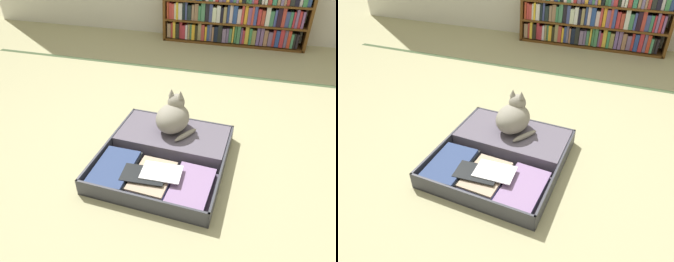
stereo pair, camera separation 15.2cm
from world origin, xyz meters
TOP-DOWN VIEW (x-y plane):
  - ground_plane at (0.00, 0.00)m, footprint 10.00×10.00m
  - tatami_border at (0.00, 1.36)m, footprint 4.80×0.05m
  - bookshelf at (0.03, 2.25)m, footprint 1.59×0.25m
  - open_suitcase at (-0.14, 0.04)m, footprint 0.74×0.79m
  - black_cat at (-0.13, 0.22)m, footprint 0.28×0.28m

SIDE VIEW (x-z plane):
  - ground_plane at x=0.00m, z-range 0.00..0.00m
  - tatami_border at x=0.00m, z-range 0.00..0.00m
  - open_suitcase at x=-0.14m, z-range -0.01..0.10m
  - black_cat at x=-0.13m, z-range 0.07..0.32m
  - bookshelf at x=0.03m, z-range -0.01..0.69m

